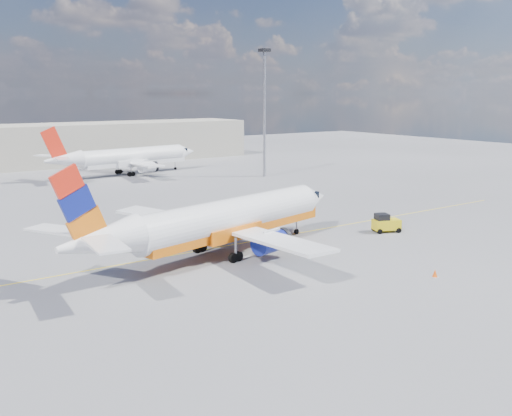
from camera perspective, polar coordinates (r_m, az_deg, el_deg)
ground at (r=53.87m, az=3.64°, el=-3.62°), size 240.00×240.00×0.00m
taxi_line at (r=56.16m, az=1.73°, el=-2.98°), size 70.00×0.15×0.01m
terminal_main at (r=121.96m, az=-17.00°, el=6.21°), size 70.00×14.00×8.00m
main_jet at (r=49.56m, az=-3.21°, el=-1.21°), size 31.16×23.91×9.40m
second_jet at (r=101.92m, az=-12.63°, el=4.93°), size 29.50×23.07×8.92m
gse_tug at (r=59.74m, az=12.83°, el=-1.49°), size 3.05×2.51×1.92m
traffic_cone at (r=46.28m, az=17.46°, el=-6.27°), size 0.46×0.46×0.64m
floodlight_mast at (r=96.75m, az=0.84°, el=10.64°), size 1.55×1.55×21.17m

